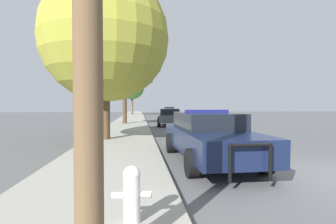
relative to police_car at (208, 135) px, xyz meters
name	(u,v)px	position (x,y,z in m)	size (l,w,h in m)	color
ground_plane	(325,176)	(2.25, -1.89, -0.75)	(110.00, 110.00, 0.00)	#565659
sidewalk_left	(99,180)	(-2.85, -1.89, -0.69)	(3.00, 110.00, 0.13)	#99968C
police_car	(208,135)	(0.00, 0.00, 0.00)	(2.14, 5.25, 1.50)	#141E3D
fire_hydrant	(132,192)	(-2.11, -4.08, -0.23)	(0.51, 0.23, 0.73)	white
traffic_light	(136,87)	(-2.36, 23.53, 3.01)	(3.30, 0.35, 5.19)	#424247
car_background_midblock	(169,117)	(0.35, 12.98, -0.04)	(2.10, 4.09, 1.33)	#474C51
car_background_distant	(169,111)	(2.69, 33.70, -0.04)	(2.11, 4.75, 1.33)	#333856
tree_sidewalk_near	(105,38)	(-3.48, 4.34, 3.81)	(5.58, 5.58, 7.23)	#4C3823
tree_sidewalk_mid	(124,71)	(-3.18, 14.11, 3.67)	(3.80, 3.80, 6.21)	#4C3823
tree_sidewalk_far	(132,87)	(-3.14, 34.68, 3.69)	(3.89, 3.89, 6.28)	brown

